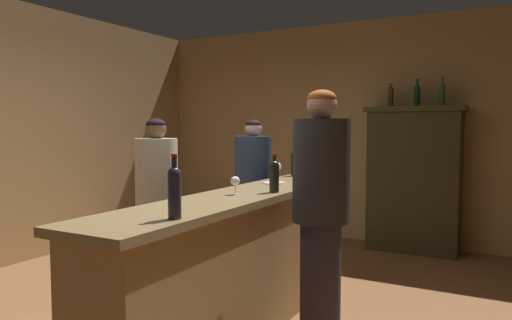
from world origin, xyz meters
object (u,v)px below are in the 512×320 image
object	(u,v)px
flower_arrangement	(329,161)
display_bottle_left	(391,96)
bar_counter	(245,259)
wine_glass_front	(278,168)
patron_tall	(157,202)
wine_bottle_pinot	(175,190)
display_bottle_midleft	(417,94)
wine_bottle_rose	(274,174)
display_cabinet	(414,177)
wine_bottle_syrah	(319,164)
bartender	(321,209)
display_bottle_center	(442,93)
cheese_plate	(274,183)
wine_bottle_riesling	(295,162)
patron_in_grey	(253,188)
wine_glass_mid	(235,182)

from	to	relation	value
flower_arrangement	display_bottle_left	distance (m)	1.65
bar_counter	wine_glass_front	bearing A→B (deg)	100.85
bar_counter	patron_tall	distance (m)	1.01
bar_counter	wine_bottle_pinot	xyz separation A→B (m)	(0.18, -1.03, 0.64)
display_bottle_midleft	patron_tall	world-z (taller)	display_bottle_midleft
wine_bottle_rose	patron_tall	size ratio (longest dim) A/B	0.19
display_cabinet	wine_bottle_rose	size ratio (longest dim) A/B	5.98
wine_bottle_syrah	wine_glass_front	bearing A→B (deg)	-166.20
wine_bottle_pinot	flower_arrangement	distance (m)	2.35
wine_bottle_rose	bartender	xyz separation A→B (m)	(0.43, -0.17, -0.19)
wine_bottle_syrah	wine_glass_front	size ratio (longest dim) A/B	2.08
display_bottle_center	patron_tall	size ratio (longest dim) A/B	0.22
wine_bottle_rose	wine_bottle_pinot	size ratio (longest dim) A/B	0.85
cheese_plate	flower_arrangement	bearing A→B (deg)	74.33
display_bottle_left	wine_bottle_riesling	bearing A→B (deg)	-109.29
display_bottle_left	cheese_plate	bearing A→B (deg)	-100.99
bar_counter	display_bottle_midleft	xyz separation A→B (m)	(0.67, 2.80, 1.34)
patron_tall	display_cabinet	bearing A→B (deg)	83.36
bar_counter	flower_arrangement	size ratio (longest dim) A/B	8.99
display_bottle_left	display_bottle_midleft	bearing A→B (deg)	-0.00
patron_in_grey	bartender	bearing A→B (deg)	24.70
wine_bottle_riesling	flower_arrangement	xyz separation A→B (m)	(0.32, 0.06, 0.02)
wine_glass_front	patron_tall	xyz separation A→B (m)	(-0.77, -0.75, -0.26)
wine_bottle_pinot	display_bottle_midleft	world-z (taller)	display_bottle_midleft
wine_bottle_syrah	bartender	distance (m)	1.14
wine_bottle_syrah	display_bottle_midleft	xyz separation A→B (m)	(0.48, 1.82, 0.70)
wine_bottle_pinot	flower_arrangement	bearing A→B (deg)	90.84
flower_arrangement	wine_bottle_rose	bearing A→B (deg)	-88.45
wine_bottle_syrah	flower_arrangement	distance (m)	0.35
wine_bottle_rose	display_bottle_center	world-z (taller)	display_bottle_center
bar_counter	wine_glass_front	xyz separation A→B (m)	(-0.17, 0.89, 0.60)
display_bottle_midleft	display_bottle_center	world-z (taller)	display_bottle_center
display_cabinet	wine_glass_mid	xyz separation A→B (m)	(-0.67, -2.92, 0.20)
wine_glass_mid	cheese_plate	world-z (taller)	wine_glass_mid
wine_bottle_riesling	wine_glass_mid	world-z (taller)	wine_bottle_riesling
wine_bottle_rose	cheese_plate	xyz separation A→B (m)	(-0.24, 0.47, -0.12)
wine_glass_front	wine_bottle_rose	bearing A→B (deg)	-65.58
wine_glass_mid	bar_counter	bearing A→B (deg)	85.52
patron_tall	flower_arrangement	bearing A→B (deg)	71.77
patron_in_grey	display_bottle_left	bearing A→B (deg)	126.20
wine_glass_front	display_bottle_left	bearing A→B (deg)	74.10
patron_in_grey	bar_counter	bearing A→B (deg)	8.92
wine_glass_front	patron_tall	size ratio (longest dim) A/B	0.10
wine_glass_mid	flower_arrangement	bearing A→B (deg)	83.72
bar_counter	wine_bottle_syrah	xyz separation A→B (m)	(0.19, 0.98, 0.64)
wine_glass_front	cheese_plate	size ratio (longest dim) A/B	0.84
wine_bottle_riesling	wine_glass_front	world-z (taller)	wine_bottle_riesling
display_cabinet	wine_bottle_rose	bearing A→B (deg)	-100.07
cheese_plate	patron_in_grey	bearing A→B (deg)	129.27
flower_arrangement	display_bottle_center	size ratio (longest dim) A/B	1.01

